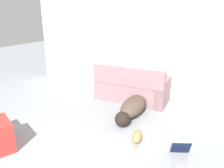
{
  "coord_description": "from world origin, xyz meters",
  "views": [
    {
      "loc": [
        1.75,
        -1.31,
        2.0
      ],
      "look_at": [
        -0.06,
        2.01,
        0.74
      ],
      "focal_mm": 35.0,
      "sensor_mm": 36.0,
      "label": 1
    }
  ],
  "objects": [
    {
      "name": "wall_back",
      "position": [
        0.0,
        3.73,
        1.34
      ],
      "size": [
        6.73,
        0.06,
        2.68
      ],
      "color": "silver",
      "rests_on": "ground_plane"
    },
    {
      "name": "cat",
      "position": [
        0.63,
        1.62,
        0.07
      ],
      "size": [
        0.24,
        0.49,
        0.14
      ],
      "rotation": [
        0.0,
        0.0,
        1.87
      ],
      "color": "#BC7A47",
      "rests_on": "ground_plane"
    },
    {
      "name": "dog",
      "position": [
        0.19,
        2.43,
        0.16
      ],
      "size": [
        0.49,
        1.53,
        0.33
      ],
      "rotation": [
        0.0,
        0.0,
        4.77
      ],
      "color": "#4C3D33",
      "rests_on": "ground_plane"
    },
    {
      "name": "couch",
      "position": [
        -0.14,
        3.13,
        0.29
      ],
      "size": [
        1.68,
        0.86,
        0.85
      ],
      "rotation": [
        0.0,
        0.0,
        3.19
      ],
      "color": "gray",
      "rests_on": "ground_plane"
    },
    {
      "name": "laptop_open",
      "position": [
        1.36,
        1.47,
        0.08
      ],
      "size": [
        0.42,
        0.45,
        0.25
      ],
      "rotation": [
        0.0,
        0.0,
        0.46
      ],
      "color": "gray",
      "rests_on": "ground_plane"
    }
  ]
}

